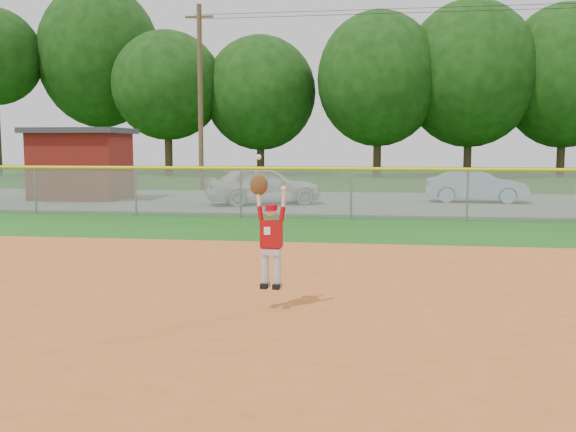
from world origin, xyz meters
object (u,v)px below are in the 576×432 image
(car_blue, at_px, (477,186))
(ballplayer, at_px, (269,232))
(utility_shed, at_px, (81,163))
(car_white_a, at_px, (263,185))

(car_blue, relative_size, ballplayer, 2.17)
(car_blue, xyz_separation_m, utility_shed, (-15.59, -0.90, 0.82))
(car_white_a, distance_m, ballplayer, 15.31)
(ballplayer, bearing_deg, car_blue, 73.63)
(car_white_a, height_order, utility_shed, utility_shed)
(car_white_a, bearing_deg, utility_shed, 56.75)
(car_blue, distance_m, utility_shed, 15.64)
(car_white_a, distance_m, car_blue, 8.18)
(car_white_a, relative_size, ballplayer, 2.41)
(car_blue, height_order, ballplayer, ballplayer)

